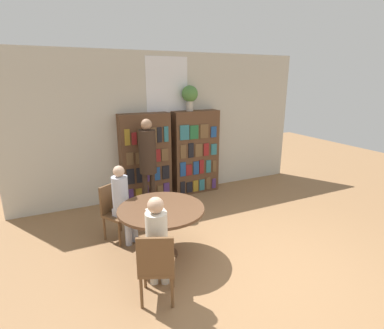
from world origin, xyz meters
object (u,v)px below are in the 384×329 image
(reading_table, at_px, (161,216))
(bookshelf_right, at_px, (195,152))
(seated_reader_left, at_px, (123,200))
(flower_vase, at_px, (190,95))
(chair_near_camera, at_px, (157,265))
(librarian_standing, at_px, (148,155))
(seated_reader_right, at_px, (157,240))
(chair_left_side, at_px, (115,209))
(bookshelf_left, at_px, (146,158))

(reading_table, bearing_deg, bookshelf_right, 53.29)
(bookshelf_right, bearing_deg, seated_reader_left, -143.35)
(bookshelf_right, xyz_separation_m, reading_table, (-1.58, -2.11, -0.28))
(flower_vase, bearing_deg, chair_near_camera, -121.34)
(bookshelf_right, bearing_deg, librarian_standing, -158.10)
(flower_vase, xyz_separation_m, seated_reader_left, (-1.83, -1.47, -1.46))
(seated_reader_left, xyz_separation_m, seated_reader_right, (0.08, -1.35, 0.01))
(chair_left_side, bearing_deg, seated_reader_right, 66.12)
(chair_near_camera, bearing_deg, chair_left_side, 117.00)
(flower_vase, distance_m, seated_reader_left, 2.76)
(seated_reader_left, distance_m, seated_reader_right, 1.35)
(chair_near_camera, distance_m, seated_reader_right, 0.28)
(chair_near_camera, relative_size, librarian_standing, 0.50)
(reading_table, height_order, librarian_standing, librarian_standing)
(reading_table, bearing_deg, seated_reader_right, -113.44)
(flower_vase, height_order, seated_reader_right, flower_vase)
(chair_left_side, relative_size, seated_reader_left, 0.72)
(seated_reader_right, bearing_deg, chair_near_camera, -90.00)
(seated_reader_left, bearing_deg, flower_vase, -171.85)
(chair_near_camera, bearing_deg, reading_table, 90.00)
(flower_vase, height_order, reading_table, flower_vase)
(flower_vase, relative_size, seated_reader_right, 0.42)
(reading_table, relative_size, chair_left_side, 1.37)
(reading_table, xyz_separation_m, seated_reader_left, (-0.39, 0.65, 0.06))
(bookshelf_right, relative_size, seated_reader_right, 1.46)
(bookshelf_right, relative_size, librarian_standing, 1.02)
(chair_left_side, bearing_deg, bookshelf_right, -178.21)
(chair_near_camera, distance_m, librarian_standing, 2.65)
(bookshelf_left, bearing_deg, reading_table, -101.65)
(bookshelf_right, distance_m, chair_left_side, 2.47)
(bookshelf_right, xyz_separation_m, chair_left_side, (-2.06, -1.30, -0.41))
(seated_reader_left, bearing_deg, bookshelf_right, -173.91)
(bookshelf_left, relative_size, chair_left_side, 2.05)
(bookshelf_left, relative_size, chair_near_camera, 2.05)
(seated_reader_left, bearing_deg, chair_near_camera, 59.86)
(reading_table, relative_size, librarian_standing, 0.68)
(seated_reader_right, bearing_deg, reading_table, 90.00)
(chair_near_camera, xyz_separation_m, seated_reader_right, (0.07, 0.17, 0.21))
(seated_reader_right, xyz_separation_m, librarian_standing, (0.63, 2.31, 0.40))
(bookshelf_right, bearing_deg, flower_vase, 177.85)
(seated_reader_right, bearing_deg, flower_vase, 81.67)
(librarian_standing, bearing_deg, bookshelf_left, 78.03)
(reading_table, bearing_deg, flower_vase, 55.76)
(bookshelf_right, height_order, flower_vase, flower_vase)
(chair_near_camera, height_order, chair_left_side, same)
(bookshelf_left, height_order, seated_reader_right, bookshelf_left)
(bookshelf_right, xyz_separation_m, flower_vase, (-0.13, 0.01, 1.24))
(reading_table, xyz_separation_m, chair_near_camera, (-0.38, -0.87, -0.14))
(chair_left_side, height_order, librarian_standing, librarian_standing)
(flower_vase, relative_size, chair_left_side, 0.59)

